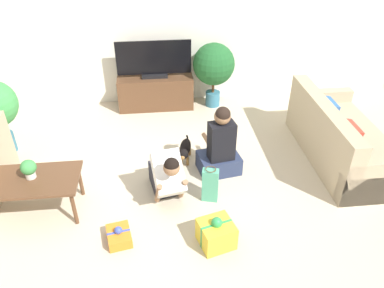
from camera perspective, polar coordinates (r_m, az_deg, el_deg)
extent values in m
plane|color=beige|center=(4.61, -3.62, -7.80)|extent=(16.00, 16.00, 0.00)
cube|color=white|center=(6.34, -5.43, 17.47)|extent=(8.40, 0.06, 2.60)
cube|color=tan|center=(5.52, 22.03, -0.09)|extent=(0.93, 1.96, 0.41)
cube|color=tan|center=(5.16, 19.37, 3.50)|extent=(0.20, 1.96, 0.42)
cube|color=tan|center=(4.86, 26.64, -5.08)|extent=(0.93, 0.16, 0.59)
cube|color=tan|center=(6.17, 18.75, 5.23)|extent=(0.93, 0.16, 0.59)
cube|color=red|center=(5.03, 22.74, 1.15)|extent=(0.18, 0.34, 0.32)
cube|color=#3366AD|center=(5.53, 19.90, 4.77)|extent=(0.18, 0.34, 0.32)
cube|color=brown|center=(4.48, -23.62, -5.13)|extent=(1.08, 0.61, 0.03)
cylinder|color=brown|center=(4.31, -17.54, -9.34)|extent=(0.04, 0.04, 0.44)
cylinder|color=brown|center=(4.68, -16.66, -5.30)|extent=(0.04, 0.04, 0.44)
cube|color=brown|center=(6.43, -5.54, 7.92)|extent=(1.25, 0.45, 0.55)
cube|color=black|center=(6.31, -5.69, 10.39)|extent=(0.42, 0.20, 0.05)
cube|color=black|center=(6.19, -5.85, 12.96)|extent=(1.21, 0.03, 0.55)
cylinder|color=#336B84|center=(6.53, 3.16, 6.94)|extent=(0.24, 0.24, 0.25)
cylinder|color=brown|center=(6.43, 3.22, 8.75)|extent=(0.04, 0.04, 0.21)
sphere|color=#1E5628|center=(6.27, 3.34, 12.05)|extent=(0.69, 0.69, 0.69)
cylinder|color=#336B84|center=(5.90, -26.57, 0.20)|extent=(0.27, 0.27, 0.28)
cylinder|color=brown|center=(5.79, -27.15, 2.17)|extent=(0.05, 0.05, 0.19)
cube|color=#23232D|center=(4.65, -4.37, -5.21)|extent=(0.36, 0.48, 0.28)
cube|color=white|center=(4.24, -3.66, -4.42)|extent=(0.41, 0.56, 0.47)
sphere|color=#8E6647|center=(3.96, -3.12, -3.61)|extent=(0.18, 0.18, 0.18)
sphere|color=black|center=(3.94, -3.14, -3.24)|extent=(0.17, 0.17, 0.17)
cylinder|color=#8E6647|center=(4.26, -5.15, -7.54)|extent=(0.11, 0.28, 0.42)
cylinder|color=#8E6647|center=(4.31, -1.38, -6.84)|extent=(0.11, 0.28, 0.42)
cube|color=#283351|center=(4.94, 4.08, -2.85)|extent=(0.58, 0.48, 0.24)
cube|color=black|center=(4.68, 4.51, 0.43)|extent=(0.35, 0.25, 0.51)
sphere|color=#8E6647|center=(4.51, 4.66, 4.20)|extent=(0.20, 0.20, 0.20)
sphere|color=black|center=(4.48, 4.72, 4.53)|extent=(0.19, 0.19, 0.19)
cylinder|color=#8E6647|center=(4.92, 5.06, 1.16)|extent=(0.10, 0.27, 0.06)
cylinder|color=#8E6647|center=(4.84, 2.23, 0.71)|extent=(0.10, 0.27, 0.06)
ellipsoid|color=black|center=(5.07, -1.02, -0.50)|extent=(0.22, 0.39, 0.16)
sphere|color=black|center=(4.87, -1.35, -1.54)|extent=(0.14, 0.14, 0.14)
sphere|color=olive|center=(4.83, -1.44, -2.04)|extent=(0.06, 0.06, 0.06)
cylinder|color=black|center=(5.22, -0.73, 1.08)|extent=(0.04, 0.10, 0.10)
cylinder|color=olive|center=(5.06, -1.68, -2.56)|extent=(0.04, 0.04, 0.12)
cylinder|color=olive|center=(5.05, -0.67, -2.63)|extent=(0.04, 0.04, 0.12)
cylinder|color=olive|center=(5.25, -1.32, -1.05)|extent=(0.04, 0.04, 0.12)
cylinder|color=olive|center=(5.24, -0.35, -1.11)|extent=(0.04, 0.04, 0.12)
cube|color=yellow|center=(3.98, 3.72, -13.48)|extent=(0.41, 0.40, 0.27)
cube|color=#2D934C|center=(3.98, 3.72, -13.48)|extent=(0.34, 0.12, 0.28)
sphere|color=#2D934C|center=(3.86, 3.81, -11.85)|extent=(0.11, 0.11, 0.11)
cube|color=orange|center=(4.12, -11.05, -13.61)|extent=(0.29, 0.35, 0.12)
cube|color=#3D51BC|center=(4.12, -11.05, -13.61)|extent=(0.24, 0.08, 0.12)
sphere|color=#3D51BC|center=(4.06, -11.18, -12.78)|extent=(0.08, 0.08, 0.08)
cube|color=#4CA384|center=(4.42, 2.79, -6.28)|extent=(0.21, 0.15, 0.43)
torus|color=#4C3823|center=(4.27, 2.87, -3.85)|extent=(0.15, 0.15, 0.01)
cylinder|color=#386BAD|center=(4.52, -23.77, -3.78)|extent=(0.08, 0.08, 0.09)
torus|color=#386BAD|center=(4.51, -23.15, -3.71)|extent=(0.06, 0.01, 0.06)
cylinder|color=beige|center=(4.47, -23.38, -4.33)|extent=(0.11, 0.11, 0.07)
sphere|color=#3D8E47|center=(4.41, -23.68, -3.27)|extent=(0.17, 0.17, 0.17)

